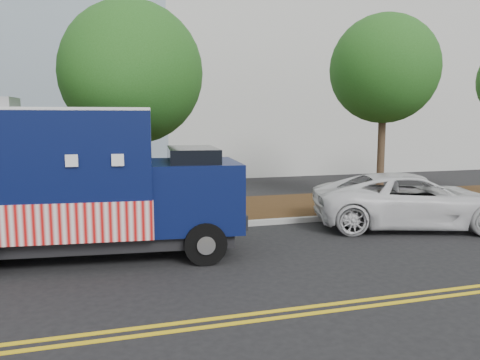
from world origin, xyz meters
name	(u,v)px	position (x,y,z in m)	size (l,w,h in m)	color
ground	(157,246)	(0.00, 0.00, 0.00)	(120.00, 120.00, 0.00)	black
curb	(151,230)	(0.00, 1.40, 0.07)	(120.00, 0.18, 0.15)	#9E9E99
mulch_strip	(144,215)	(0.00, 3.50, 0.07)	(120.00, 4.00, 0.15)	#311E0D
centerline_near	(192,321)	(0.00, -4.45, 0.01)	(120.00, 0.10, 0.01)	gold
centerline_far	(195,329)	(0.00, -4.70, 0.01)	(120.00, 0.10, 0.01)	gold
tree_b	(132,73)	(-0.23, 3.61, 4.39)	(4.26, 4.26, 6.53)	#38281C
tree_c	(384,69)	(8.29, 3.34, 4.74)	(3.73, 3.73, 6.62)	#38281C
food_truck	(75,186)	(-1.77, -0.39, 1.57)	(6.78, 3.12, 3.46)	black
white_car	(412,200)	(7.12, -0.02, 0.76)	(2.51, 5.44, 1.51)	silver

